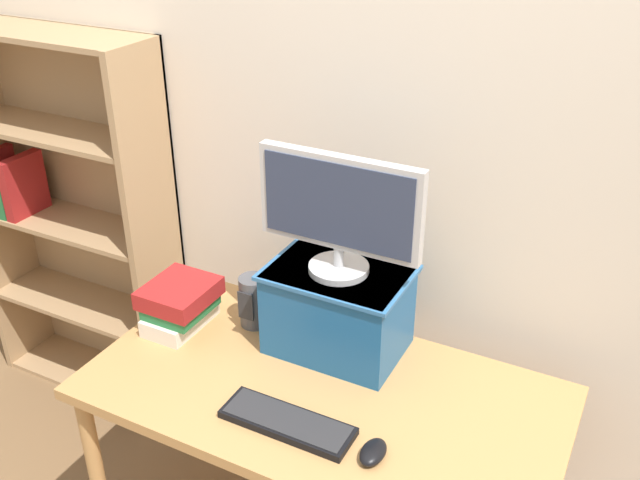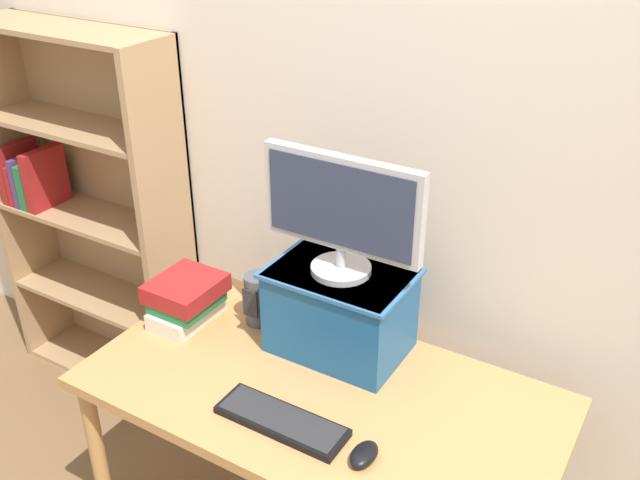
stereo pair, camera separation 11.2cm
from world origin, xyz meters
The scene contains 9 objects.
back_wall centered at (0.00, 0.54, 1.30)m, with size 7.00×0.08×2.60m.
desk centered at (0.00, 0.00, 0.64)m, with size 1.40×0.73×0.71m.
bookshelf_unit centered at (-1.35, 0.39, 0.79)m, with size 0.88×0.28×1.55m.
riser_box centered at (-0.05, 0.20, 0.86)m, with size 0.43×0.30×0.28m.
computer_monitor centered at (-0.05, 0.20, 1.19)m, with size 0.51×0.18×0.37m.
keyboard centered at (-0.01, -0.18, 0.72)m, with size 0.38×0.12×0.02m.
computer_mouse centered at (0.24, -0.18, 0.73)m, with size 0.06×0.10×0.04m.
book_stack centered at (-0.56, 0.07, 0.79)m, with size 0.20×0.24×0.15m.
desk_speaker centered at (-0.35, 0.19, 0.80)m, with size 0.09×0.10×0.18m.
Camera 2 is at (0.84, -1.40, 2.09)m, focal length 40.00 mm.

